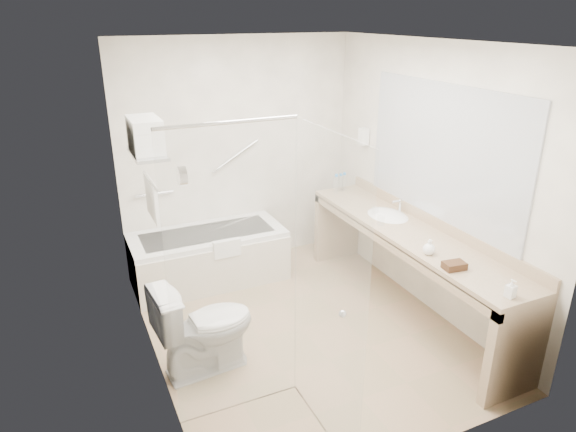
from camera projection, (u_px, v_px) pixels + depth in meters
name	position (u px, v px, depth m)	size (l,w,h in m)	color
floor	(302.00, 328.00, 4.73)	(3.20, 3.20, 0.00)	#99825E
ceiling	(305.00, 42.00, 3.80)	(2.60, 3.20, 0.10)	white
wall_back	(238.00, 155.00, 5.61)	(2.60, 0.10, 2.50)	white
wall_front	(428.00, 288.00, 2.91)	(2.60, 0.10, 2.50)	white
wall_left	(144.00, 226.00, 3.76)	(0.10, 3.20, 2.50)	white
wall_right	(428.00, 180.00, 4.77)	(0.10, 3.20, 2.50)	white
bathtub	(209.00, 257.00, 5.48)	(1.60, 0.73, 0.59)	white
grab_bar_short	(154.00, 194.00, 5.32)	(0.03, 0.03, 0.40)	silver
grab_bar_long	(235.00, 156.00, 5.56)	(0.03, 0.03, 0.60)	silver
shower_enclosure	(279.00, 286.00, 3.31)	(0.96, 0.91, 2.11)	silver
towel_shelf	(146.00, 146.00, 3.92)	(0.24, 0.55, 0.81)	silver
vanity_counter	(408.00, 251.00, 4.76)	(0.55, 2.70, 0.95)	tan
sink	(387.00, 218.00, 5.04)	(0.40, 0.52, 0.14)	white
faucet	(400.00, 205.00, 5.06)	(0.03, 0.03, 0.14)	silver
mirror	(442.00, 153.00, 4.53)	(0.02, 2.00, 1.20)	#ADB1B9
hairdryer_unit	(364.00, 136.00, 5.56)	(0.08, 0.10, 0.18)	white
toilet	(205.00, 327.00, 4.06)	(0.44, 0.80, 0.78)	white
amenity_basket	(454.00, 266.00, 3.97)	(0.17, 0.11, 0.06)	#452818
soap_bottle_a	(510.00, 293.00, 3.58)	(0.06, 0.14, 0.06)	white
soap_bottle_b	(429.00, 249.00, 4.21)	(0.10, 0.13, 0.10)	white
water_bottle_left	(336.00, 184.00, 5.61)	(0.07, 0.07, 0.22)	silver
water_bottle_mid	(344.00, 182.00, 5.72)	(0.06, 0.06, 0.20)	silver
water_bottle_right	(341.00, 183.00, 5.70)	(0.06, 0.06, 0.20)	silver
drinking_glass_near	(375.00, 211.00, 5.02)	(0.06, 0.06, 0.08)	silver
drinking_glass_far	(381.00, 220.00, 4.79)	(0.07, 0.07, 0.09)	silver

